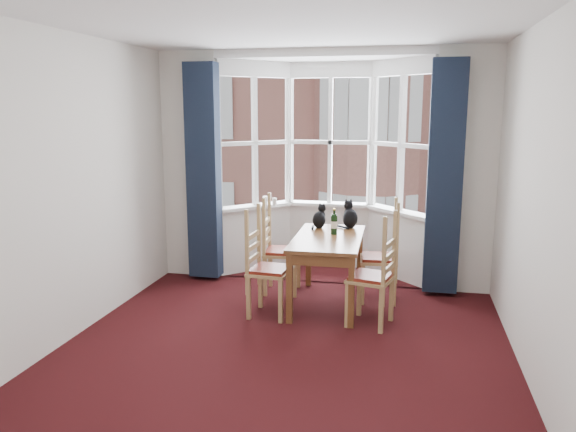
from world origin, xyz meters
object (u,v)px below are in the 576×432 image
(cat_right, at_px, (350,217))
(cat_left, at_px, (319,218))
(chair_left_far, at_px, (274,252))
(candle_tall, at_px, (265,201))
(dining_table, at_px, (328,246))
(chair_left_near, at_px, (262,270))
(chair_right_far, at_px, (387,259))
(candle_short, at_px, (275,202))
(chair_right_near, at_px, (380,280))
(wine_bottle, at_px, (334,223))

(cat_right, bearing_deg, cat_left, -165.85)
(chair_left_far, height_order, candle_tall, candle_tall)
(dining_table, relative_size, cat_right, 4.03)
(dining_table, xyz_separation_m, candle_tall, (-0.99, 1.14, 0.27))
(chair_left_far, bearing_deg, cat_left, 14.63)
(cat_right, height_order, candle_tall, cat_right)
(dining_table, bearing_deg, candle_tall, 131.01)
(dining_table, relative_size, chair_left_near, 1.46)
(dining_table, distance_m, chair_right_far, 0.70)
(dining_table, distance_m, cat_left, 0.52)
(chair_right_far, distance_m, candle_short, 1.80)
(chair_right_far, xyz_separation_m, candle_short, (-1.50, 0.90, 0.45))
(chair_right_near, distance_m, cat_right, 1.18)
(wine_bottle, height_order, candle_tall, wine_bottle)
(chair_right_far, bearing_deg, chair_right_near, -93.01)
(dining_table, height_order, candle_tall, candle_tall)
(chair_left_far, distance_m, chair_right_far, 1.29)
(chair_left_near, bearing_deg, cat_left, 62.43)
(wine_bottle, bearing_deg, candle_tall, 136.07)
(chair_left_far, relative_size, cat_left, 3.16)
(chair_left_far, bearing_deg, wine_bottle, -13.14)
(dining_table, xyz_separation_m, chair_left_near, (-0.63, -0.44, -0.19))
(dining_table, height_order, chair_right_near, chair_right_near)
(chair_left_far, distance_m, chair_right_near, 1.49)
(candle_tall, bearing_deg, cat_right, -27.69)
(chair_right_near, bearing_deg, wine_bottle, 129.85)
(chair_right_near, bearing_deg, chair_left_far, 147.04)
(chair_left_near, relative_size, candle_short, 9.36)
(dining_table, bearing_deg, candle_short, 126.72)
(cat_left, relative_size, candle_short, 2.96)
(chair_left_far, distance_m, candle_tall, 1.00)
(chair_left_far, relative_size, candle_short, 9.36)
(chair_left_far, height_order, cat_right, cat_right)
(dining_table, distance_m, candle_tall, 1.54)
(chair_right_far, bearing_deg, dining_table, -156.57)
(cat_left, xyz_separation_m, cat_right, (0.34, 0.09, 0.02))
(cat_left, bearing_deg, chair_left_far, -165.37)
(chair_right_near, bearing_deg, candle_tall, 133.78)
(cat_left, bearing_deg, wine_bottle, -54.87)
(chair_left_near, xyz_separation_m, chair_right_far, (1.25, 0.71, 0.00))
(chair_left_near, bearing_deg, cat_right, 50.30)
(dining_table, bearing_deg, chair_left_far, 155.12)
(chair_right_near, distance_m, chair_right_far, 0.77)
(chair_left_far, distance_m, candle_short, 0.99)
(chair_left_near, relative_size, chair_right_far, 1.00)
(chair_left_far, xyz_separation_m, wine_bottle, (0.71, -0.17, 0.41))
(chair_left_near, xyz_separation_m, cat_right, (0.80, 0.97, 0.41))
(chair_right_near, xyz_separation_m, chair_right_far, (0.04, 0.77, 0.00))
(dining_table, distance_m, cat_right, 0.60)
(dining_table, height_order, chair_right_far, chair_right_far)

